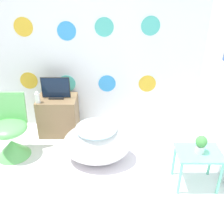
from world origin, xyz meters
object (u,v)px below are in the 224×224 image
at_px(vase, 39,98).
at_px(potted_plant_left, 202,144).
at_px(bathtub, 98,143).
at_px(tv, 57,89).
at_px(chair, 12,137).

relative_size(vase, potted_plant_left, 0.79).
distance_m(bathtub, tv, 1.02).
bearing_deg(potted_plant_left, vase, 154.10).
distance_m(chair, tv, 0.90).
xyz_separation_m(bathtub, vase, (-0.84, 0.53, 0.40)).
height_order(chair, potted_plant_left, chair).
bearing_deg(vase, chair, -125.00).
bearing_deg(potted_plant_left, bathtub, 159.12).
bearing_deg(tv, vase, -146.99).
xyz_separation_m(vase, potted_plant_left, (2.00, -0.97, -0.09)).
height_order(bathtub, tv, tv).
bearing_deg(vase, potted_plant_left, -25.90).
bearing_deg(bathtub, tv, 131.79).
distance_m(bathtub, vase, 1.07).
bearing_deg(chair, potted_plant_left, -13.48).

